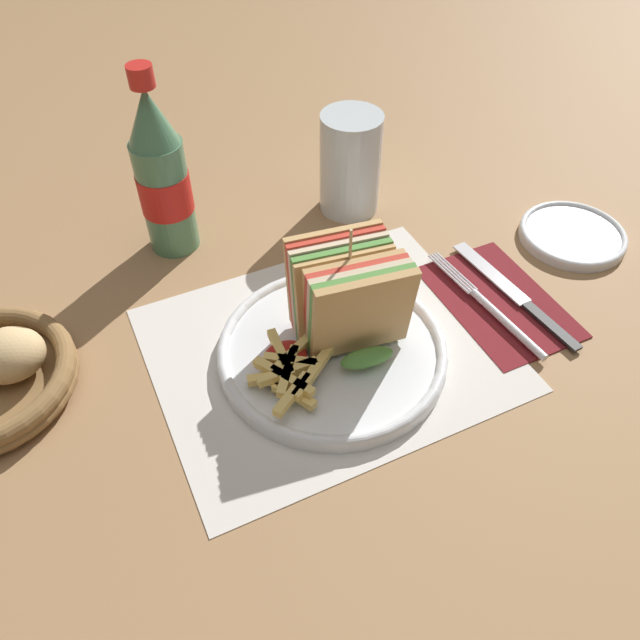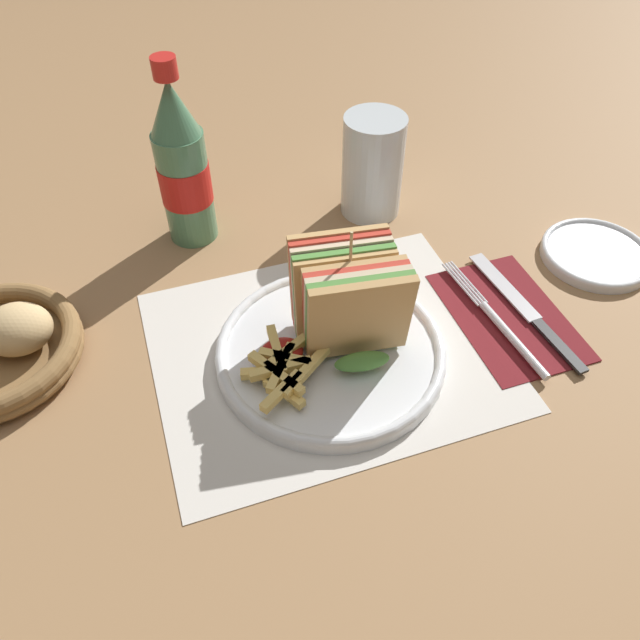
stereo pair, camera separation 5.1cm
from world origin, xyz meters
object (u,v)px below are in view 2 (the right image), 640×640
Objects in this scene: coke_bottle_near at (183,167)px; side_saucer at (596,254)px; fork at (503,327)px; knife at (526,310)px; club_sandwich at (349,300)px; glass_near at (372,172)px; plate_main at (326,352)px.

side_saucer is at bearing -24.31° from coke_bottle_near.
fork is 0.04m from knife.
glass_near is (0.12, 0.22, -0.01)m from club_sandwich.
glass_near is at bearing 106.32° from knife.
side_saucer is at bearing 18.53° from knife.
coke_bottle_near reaches higher than side_saucer.
plate_main is 1.24× the size of fork.
fork is 0.84× the size of coke_bottle_near.
plate_main is at bearing 173.03° from knife.
club_sandwich reaches higher than plate_main.
knife is at bearing -5.65° from club_sandwich.
fork is at bearing -7.63° from plate_main.
fork is 0.42m from coke_bottle_near.
glass_near reaches higher than knife.
fork is at bearing -162.65° from knife.
plate_main reaches higher than knife.
plate_main is at bearing -121.73° from glass_near.
knife is (0.21, -0.02, -0.06)m from club_sandwich.
coke_bottle_near is at bearing 136.39° from knife.
coke_bottle_near is at bearing 155.69° from side_saucer.
plate_main reaches higher than fork.
glass_near is (0.14, 0.23, 0.05)m from plate_main.
plate_main is 0.28m from glass_near.
glass_near is (-0.05, 0.26, 0.05)m from fork.
glass_near reaches higher than side_saucer.
coke_bottle_near is at bearing 109.68° from plate_main.
plate_main reaches higher than side_saucer.
side_saucer is (0.37, 0.05, -0.00)m from plate_main.
side_saucer reaches higher than knife.
fork reaches higher than knife.
knife is at bearing -156.92° from side_saucer.
coke_bottle_near is 1.73× the size of side_saucer.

